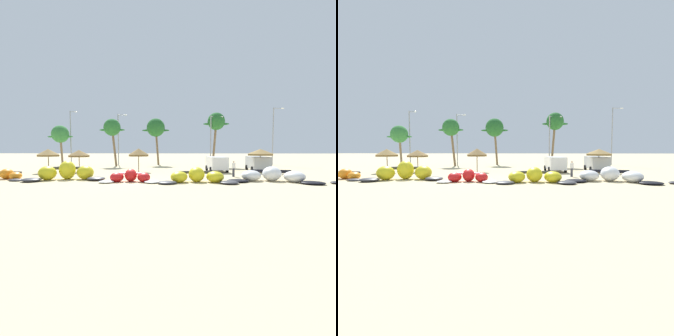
{
  "view_description": "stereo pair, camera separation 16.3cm",
  "coord_description": "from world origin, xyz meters",
  "views": [
    {
      "loc": [
        3.71,
        -23.53,
        2.87
      ],
      "look_at": [
        3.06,
        2.0,
        1.0
      ],
      "focal_mm": 28.52,
      "sensor_mm": 36.0,
      "label": 1
    },
    {
      "loc": [
        3.88,
        -23.53,
        2.87
      ],
      "look_at": [
        3.06,
        2.0,
        1.0
      ],
      "focal_mm": 28.52,
      "sensor_mm": 36.0,
      "label": 2
    }
  ],
  "objects": [
    {
      "name": "palm_left",
      "position": [
        -6.45,
        19.75,
        6.16
      ],
      "size": [
        4.13,
        2.75,
        7.67
      ],
      "color": "brown",
      "rests_on": "ground"
    },
    {
      "name": "kite_far_left",
      "position": [
        -12.2,
        0.82,
        0.37
      ],
      "size": [
        5.56,
        3.06,
        0.97
      ],
      "color": "#333338",
      "rests_on": "ground"
    },
    {
      "name": "lamppost_east_center",
      "position": [
        9.64,
        19.34,
        4.58
      ],
      "size": [
        2.02,
        0.24,
        8.06
      ],
      "color": "gray",
      "rests_on": "ground"
    },
    {
      "name": "beach_umbrella_near_palms",
      "position": [
        -0.71,
        9.0,
        2.4
      ],
      "size": [
        2.52,
        2.52,
        2.88
      ],
      "color": "brown",
      "rests_on": "ground"
    },
    {
      "name": "lamppost_east",
      "position": [
        20.95,
        23.6,
        5.54
      ],
      "size": [
        1.89,
        0.24,
        9.97
      ],
      "color": "gray",
      "rests_on": "ground"
    },
    {
      "name": "kite_center",
      "position": [
        5.6,
        -1.0,
        0.49
      ],
      "size": [
        6.96,
        3.18,
        1.28
      ],
      "color": "#333338",
      "rests_on": "ground"
    },
    {
      "name": "palm_leftmost",
      "position": [
        -15.64,
        21.27,
        5.22
      ],
      "size": [
        4.36,
        2.91,
        6.76
      ],
      "color": "#7F6647",
      "rests_on": "ground"
    },
    {
      "name": "kite_left_of_center",
      "position": [
        -0.1,
        -0.87,
        0.42
      ],
      "size": [
        5.37,
        2.43,
        1.11
      ],
      "color": "white",
      "rests_on": "ground"
    },
    {
      "name": "kite_right_of_center",
      "position": [
        12.23,
        -0.19,
        0.49
      ],
      "size": [
        7.93,
        4.59,
        1.28
      ],
      "color": "black",
      "rests_on": "ground"
    },
    {
      "name": "kite_left",
      "position": [
        -6.26,
        0.69,
        0.66
      ],
      "size": [
        7.35,
        4.17,
        1.72
      ],
      "color": "#333338",
      "rests_on": "ground"
    },
    {
      "name": "person_near_kites",
      "position": [
        9.71,
        3.7,
        0.82
      ],
      "size": [
        0.36,
        0.24,
        1.62
      ],
      "color": "#383842",
      "rests_on": "ground"
    },
    {
      "name": "parked_car_second",
      "position": [
        8.91,
        9.85,
        1.09
      ],
      "size": [
        2.35,
        4.97,
        1.84
      ],
      "color": "white",
      "rests_on": "ground"
    },
    {
      "name": "ground_plane",
      "position": [
        0.0,
        0.0,
        0.0
      ],
      "size": [
        260.0,
        260.0,
        0.0
      ],
      "primitive_type": "plane",
      "color": "beige"
    },
    {
      "name": "palm_left_of_gap",
      "position": [
        0.39,
        23.26,
        6.42
      ],
      "size": [
        4.76,
        3.17,
        8.1
      ],
      "color": "brown",
      "rests_on": "ground"
    },
    {
      "name": "beach_umbrella_middle",
      "position": [
        -8.08,
        8.99,
        2.26
      ],
      "size": [
        2.63,
        2.63,
        2.7
      ],
      "color": "brown",
      "rests_on": "ground"
    },
    {
      "name": "beach_umbrella_near_van",
      "position": [
        -11.36,
        7.84,
        2.37
      ],
      "size": [
        2.62,
        2.62,
        2.82
      ],
      "color": "brown",
      "rests_on": "ground"
    },
    {
      "name": "palm_center_left",
      "position": [
        10.44,
        20.34,
        7.12
      ],
      "size": [
        4.23,
        2.82,
        8.69
      ],
      "color": "brown",
      "rests_on": "ground"
    },
    {
      "name": "lamppost_west_center",
      "position": [
        -5.93,
        22.57,
        4.92
      ],
      "size": [
        1.68,
        0.24,
        8.79
      ],
      "color": "gray",
      "rests_on": "ground"
    },
    {
      "name": "lamppost_west",
      "position": [
        -14.3,
        22.64,
        5.18
      ],
      "size": [
        1.39,
        0.24,
        9.38
      ],
      "color": "gray",
      "rests_on": "ground"
    },
    {
      "name": "parked_van",
      "position": [
        14.31,
        10.85,
        1.09
      ],
      "size": [
        2.44,
        5.02,
        1.84
      ],
      "color": "#B2B7BC",
      "rests_on": "ground"
    },
    {
      "name": "beach_umbrella_outermost",
      "position": [
        13.95,
        8.62,
        2.43
      ],
      "size": [
        3.02,
        3.02,
        2.82
      ],
      "color": "brown",
      "rests_on": "ground"
    }
  ]
}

